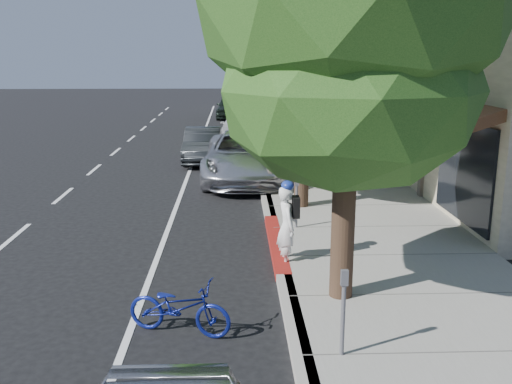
{
  "coord_description": "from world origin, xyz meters",
  "views": [
    {
      "loc": [
        -0.92,
        -11.17,
        4.26
      ],
      "look_at": [
        -0.47,
        0.73,
        1.35
      ],
      "focal_mm": 40.0,
      "sensor_mm": 36.0,
      "label": 1
    }
  ],
  "objects_px": {
    "silver_suv": "(245,156)",
    "street_tree_1": "(305,21)",
    "bicycle": "(179,307)",
    "dark_sedan": "(203,145)",
    "street_tree_2": "(284,44)",
    "cyclist": "(287,227)",
    "dark_suv_far": "(230,107)",
    "street_tree_4": "(266,44)",
    "white_pickup": "(243,127)",
    "pedestrian": "(295,132)",
    "street_tree_0": "(351,5)",
    "street_tree_5": "(261,45)",
    "street_tree_3": "(273,39)"
  },
  "relations": [
    {
      "from": "silver_suv",
      "to": "street_tree_1",
      "type": "bearing_deg",
      "value": -68.21
    },
    {
      "from": "bicycle",
      "to": "dark_sedan",
      "type": "bearing_deg",
      "value": 19.16
    },
    {
      "from": "street_tree_2",
      "to": "cyclist",
      "type": "relative_size",
      "value": 4.42
    },
    {
      "from": "silver_suv",
      "to": "dark_suv_far",
      "type": "height_order",
      "value": "silver_suv"
    },
    {
      "from": "street_tree_4",
      "to": "white_pickup",
      "type": "relative_size",
      "value": 1.51
    },
    {
      "from": "street_tree_2",
      "to": "dark_suv_far",
      "type": "xyz_separation_m",
      "value": [
        -2.08,
        17.27,
        -3.83
      ]
    },
    {
      "from": "white_pickup",
      "to": "pedestrian",
      "type": "xyz_separation_m",
      "value": [
        2.1,
        -4.18,
        0.31
      ]
    },
    {
      "from": "street_tree_0",
      "to": "dark_sedan",
      "type": "bearing_deg",
      "value": 102.88
    },
    {
      "from": "street_tree_1",
      "to": "street_tree_2",
      "type": "xyz_separation_m",
      "value": [
        0.0,
        6.0,
        -0.48
      ]
    },
    {
      "from": "street_tree_5",
      "to": "pedestrian",
      "type": "height_order",
      "value": "street_tree_5"
    },
    {
      "from": "pedestrian",
      "to": "street_tree_4",
      "type": "bearing_deg",
      "value": -101.04
    },
    {
      "from": "street_tree_1",
      "to": "dark_suv_far",
      "type": "bearing_deg",
      "value": 95.1
    },
    {
      "from": "street_tree_4",
      "to": "cyclist",
      "type": "height_order",
      "value": "street_tree_4"
    },
    {
      "from": "street_tree_4",
      "to": "street_tree_3",
      "type": "bearing_deg",
      "value": -90.0
    },
    {
      "from": "street_tree_5",
      "to": "pedestrian",
      "type": "distance_m",
      "value": 16.25
    },
    {
      "from": "street_tree_5",
      "to": "cyclist",
      "type": "relative_size",
      "value": 4.48
    },
    {
      "from": "dark_sedan",
      "to": "silver_suv",
      "type": "bearing_deg",
      "value": -64.9
    },
    {
      "from": "street_tree_0",
      "to": "pedestrian",
      "type": "relative_size",
      "value": 4.43
    },
    {
      "from": "street_tree_2",
      "to": "street_tree_3",
      "type": "xyz_separation_m",
      "value": [
        -0.0,
        6.0,
        0.31
      ]
    },
    {
      "from": "white_pickup",
      "to": "dark_sedan",
      "type": "bearing_deg",
      "value": -105.55
    },
    {
      "from": "street_tree_0",
      "to": "silver_suv",
      "type": "relative_size",
      "value": 1.35
    },
    {
      "from": "silver_suv",
      "to": "street_tree_2",
      "type": "bearing_deg",
      "value": 55.58
    },
    {
      "from": "street_tree_3",
      "to": "dark_suv_far",
      "type": "distance_m",
      "value": 12.18
    },
    {
      "from": "street_tree_3",
      "to": "dark_suv_far",
      "type": "bearing_deg",
      "value": 100.45
    },
    {
      "from": "street_tree_5",
      "to": "cyclist",
      "type": "distance_m",
      "value": 28.44
    },
    {
      "from": "bicycle",
      "to": "pedestrian",
      "type": "relative_size",
      "value": 0.92
    },
    {
      "from": "cyclist",
      "to": "pedestrian",
      "type": "height_order",
      "value": "pedestrian"
    },
    {
      "from": "dark_suv_far",
      "to": "dark_sedan",
      "type": "bearing_deg",
      "value": -91.38
    },
    {
      "from": "dark_suv_far",
      "to": "silver_suv",
      "type": "bearing_deg",
      "value": -85.83
    },
    {
      "from": "street_tree_1",
      "to": "street_tree_2",
      "type": "height_order",
      "value": "street_tree_1"
    },
    {
      "from": "silver_suv",
      "to": "cyclist",
      "type": "bearing_deg",
      "value": -83.47
    },
    {
      "from": "street_tree_1",
      "to": "street_tree_5",
      "type": "height_order",
      "value": "street_tree_1"
    },
    {
      "from": "cyclist",
      "to": "white_pickup",
      "type": "xyz_separation_m",
      "value": [
        -0.63,
        16.53,
        -0.08
      ]
    },
    {
      "from": "street_tree_3",
      "to": "bicycle",
      "type": "height_order",
      "value": "street_tree_3"
    },
    {
      "from": "dark_sedan",
      "to": "white_pickup",
      "type": "relative_size",
      "value": 0.78
    },
    {
      "from": "street_tree_1",
      "to": "dark_suv_far",
      "type": "height_order",
      "value": "street_tree_1"
    },
    {
      "from": "white_pickup",
      "to": "cyclist",
      "type": "bearing_deg",
      "value": -83.92
    },
    {
      "from": "white_pickup",
      "to": "street_tree_3",
      "type": "bearing_deg",
      "value": -10.83
    },
    {
      "from": "dark_sedan",
      "to": "street_tree_3",
      "type": "bearing_deg",
      "value": 55.45
    },
    {
      "from": "street_tree_1",
      "to": "street_tree_3",
      "type": "xyz_separation_m",
      "value": [
        0.0,
        12.0,
        -0.17
      ]
    },
    {
      "from": "silver_suv",
      "to": "pedestrian",
      "type": "xyz_separation_m",
      "value": [
        2.16,
        4.19,
        0.23
      ]
    },
    {
      "from": "cyclist",
      "to": "bicycle",
      "type": "height_order",
      "value": "cyclist"
    },
    {
      "from": "street_tree_4",
      "to": "street_tree_5",
      "type": "relative_size",
      "value": 1.04
    },
    {
      "from": "bicycle",
      "to": "silver_suv",
      "type": "relative_size",
      "value": 0.28
    },
    {
      "from": "silver_suv",
      "to": "dark_suv_far",
      "type": "relative_size",
      "value": 1.35
    },
    {
      "from": "white_pickup",
      "to": "street_tree_1",
      "type": "bearing_deg",
      "value": -79.63
    },
    {
      "from": "dark_suv_far",
      "to": "pedestrian",
      "type": "distance_m",
      "value": 15.33
    },
    {
      "from": "street_tree_1",
      "to": "silver_suv",
      "type": "bearing_deg",
      "value": 110.06
    },
    {
      "from": "street_tree_2",
      "to": "cyclist",
      "type": "bearing_deg",
      "value": -94.36
    },
    {
      "from": "cyclist",
      "to": "white_pickup",
      "type": "height_order",
      "value": "cyclist"
    }
  ]
}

